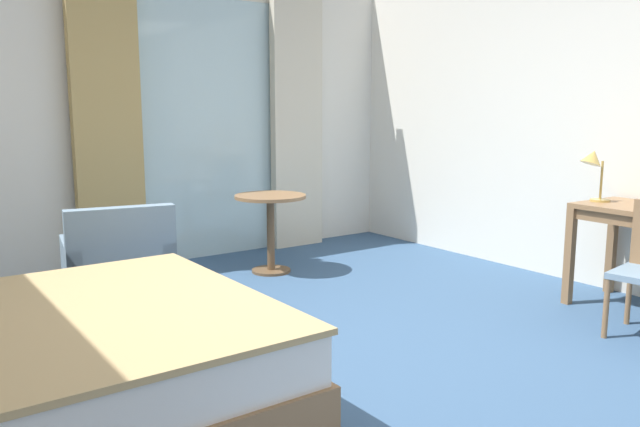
{
  "coord_description": "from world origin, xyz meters",
  "views": [
    {
      "loc": [
        -2.11,
        -2.8,
        1.46
      ],
      "look_at": [
        0.28,
        0.52,
        0.79
      ],
      "focal_mm": 35.25,
      "sensor_mm": 36.0,
      "label": 1
    }
  ],
  "objects_px": {
    "round_cafe_table": "(270,215)",
    "armchair_by_window": "(118,268)",
    "desk_lamp": "(594,163)",
    "bed": "(18,377)"
  },
  "relations": [
    {
      "from": "round_cafe_table",
      "to": "armchair_by_window",
      "type": "bearing_deg",
      "value": -167.67
    },
    {
      "from": "desk_lamp",
      "to": "armchair_by_window",
      "type": "distance_m",
      "value": 3.6
    },
    {
      "from": "desk_lamp",
      "to": "bed",
      "type": "bearing_deg",
      "value": 175.55
    },
    {
      "from": "desk_lamp",
      "to": "round_cafe_table",
      "type": "bearing_deg",
      "value": 124.8
    },
    {
      "from": "bed",
      "to": "round_cafe_table",
      "type": "height_order",
      "value": "bed"
    },
    {
      "from": "desk_lamp",
      "to": "armchair_by_window",
      "type": "xyz_separation_m",
      "value": [
        -3.0,
        1.85,
        -0.74
      ]
    },
    {
      "from": "bed",
      "to": "desk_lamp",
      "type": "relative_size",
      "value": 5.26
    },
    {
      "from": "armchair_by_window",
      "to": "round_cafe_table",
      "type": "bearing_deg",
      "value": 12.33
    },
    {
      "from": "desk_lamp",
      "to": "round_cafe_table",
      "type": "distance_m",
      "value": 2.7
    },
    {
      "from": "bed",
      "to": "round_cafe_table",
      "type": "distance_m",
      "value": 3.08
    }
  ]
}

